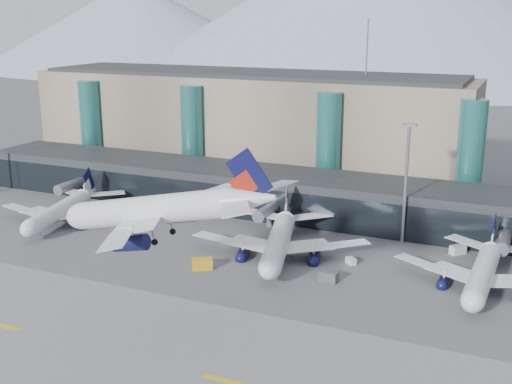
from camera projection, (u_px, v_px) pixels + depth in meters
ground at (161, 309)px, 105.65m from camera, size 900.00×900.00×0.00m
runway_strip at (106, 351)px, 92.40m from camera, size 400.00×40.00×0.04m
runway_markings at (106, 351)px, 92.40m from camera, size 128.00×1.00×0.02m
concourse at (287, 194)px, 155.27m from camera, size 170.00×27.00×10.00m
terminal_main at (248, 124)px, 190.65m from camera, size 130.00×30.00×31.00m
teal_towers at (257, 141)px, 173.03m from camera, size 116.40×19.40×46.00m
mountain_ridge at (486, 17)px, 422.62m from camera, size 910.00×400.00×110.00m
lightmast_mid at (406, 177)px, 132.54m from camera, size 3.00×1.20×25.60m
hero_jet at (172, 202)px, 91.34m from camera, size 35.59×36.93×11.89m
jet_parked_left at (66, 203)px, 150.33m from camera, size 34.33×35.06×11.29m
jet_parked_mid at (280, 230)px, 129.89m from camera, size 36.86×38.33×12.30m
jet_parked_right at (485, 262)px, 114.61m from camera, size 34.25×33.30×11.03m
veh_a at (114, 222)px, 147.46m from camera, size 3.21×2.62×1.58m
veh_c at (328, 276)px, 116.45m from camera, size 3.64×2.21×1.92m
veh_d at (458, 250)px, 129.87m from camera, size 3.38×3.47×1.80m
veh_g at (351, 261)px, 124.64m from camera, size 2.46×2.40×1.27m
veh_h at (202, 264)px, 122.02m from camera, size 4.31×3.79×2.12m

